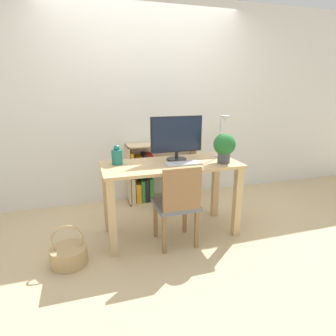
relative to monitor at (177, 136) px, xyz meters
name	(u,v)px	position (x,y,z in m)	size (l,w,h in m)	color
ground_plane	(171,232)	(-0.10, -0.11, -1.02)	(10.00, 10.00, 0.00)	#CCB284
wall_back	(145,104)	(-0.10, 1.00, 0.28)	(8.00, 0.05, 2.60)	silver
desk	(171,178)	(-0.10, -0.11, -0.41)	(1.38, 0.61, 0.78)	tan
monitor	(177,136)	(0.00, 0.00, 0.00)	(0.55, 0.21, 0.46)	#232326
keyboard	(183,163)	(0.01, -0.18, -0.24)	(0.36, 0.15, 0.02)	#B2B2B7
vase	(117,156)	(-0.62, 0.01, -0.17)	(0.11, 0.11, 0.20)	#1E7266
desk_lamp	(222,132)	(0.48, -0.07, 0.03)	(0.10, 0.19, 0.46)	#B7B7BC
potted_plant	(224,146)	(0.42, -0.25, -0.08)	(0.22, 0.22, 0.30)	#4C4C51
chair	(178,203)	(-0.11, -0.37, -0.57)	(0.40, 0.40, 0.83)	slate
bookshelf	(149,176)	(-0.11, 0.83, -0.67)	(0.93, 0.28, 0.79)	#D8BC8C
basket	(69,255)	(-1.12, -0.38, -0.93)	(0.32, 0.32, 0.38)	tan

